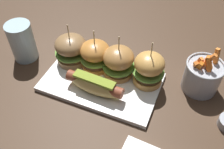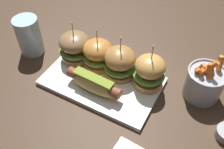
% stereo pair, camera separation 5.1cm
% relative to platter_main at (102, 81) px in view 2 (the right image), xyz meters
% --- Properties ---
extents(ground_plane, '(3.00, 3.00, 0.00)m').
position_rel_platter_main_xyz_m(ground_plane, '(0.00, 0.00, -0.01)').
color(ground_plane, '#422D1E').
extents(platter_main, '(0.34, 0.20, 0.01)m').
position_rel_platter_main_xyz_m(platter_main, '(0.00, 0.00, 0.00)').
color(platter_main, white).
rests_on(platter_main, ground).
extents(hot_dog, '(0.17, 0.06, 0.05)m').
position_rel_platter_main_xyz_m(hot_dog, '(0.00, -0.04, 0.04)').
color(hot_dog, tan).
rests_on(hot_dog, platter_main).
extents(slider_far_left, '(0.10, 0.10, 0.14)m').
position_rel_platter_main_xyz_m(slider_far_left, '(-0.12, 0.04, 0.05)').
color(slider_far_left, olive).
rests_on(slider_far_left, platter_main).
extents(slider_center_left, '(0.09, 0.09, 0.14)m').
position_rel_platter_main_xyz_m(slider_center_left, '(-0.04, 0.05, 0.05)').
color(slider_center_left, '#C47C35').
rests_on(slider_center_left, platter_main).
extents(slider_center_right, '(0.10, 0.10, 0.14)m').
position_rel_platter_main_xyz_m(slider_center_right, '(0.03, 0.05, 0.06)').
color(slider_center_right, '#AD773E').
rests_on(slider_center_right, platter_main).
extents(slider_far_right, '(0.09, 0.09, 0.15)m').
position_rel_platter_main_xyz_m(slider_far_right, '(0.13, 0.05, 0.06)').
color(slider_far_right, gold).
rests_on(slider_far_right, platter_main).
extents(fries_bucket, '(0.11, 0.11, 0.14)m').
position_rel_platter_main_xyz_m(fries_bucket, '(0.27, 0.10, 0.04)').
color(fries_bucket, '#A8AAB2').
rests_on(fries_bucket, ground).
extents(water_glass, '(0.08, 0.08, 0.13)m').
position_rel_platter_main_xyz_m(water_glass, '(-0.28, 0.01, 0.06)').
color(water_glass, silver).
rests_on(water_glass, ground).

